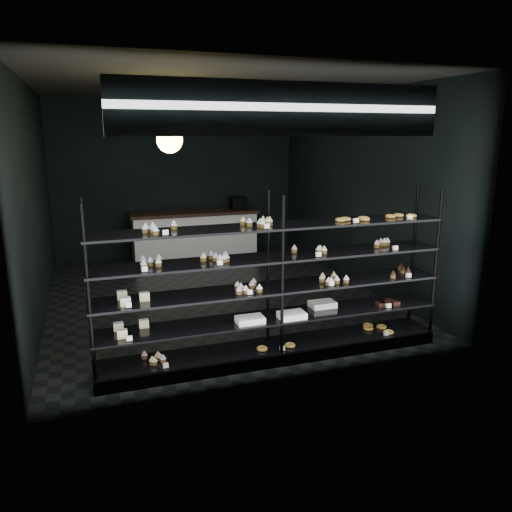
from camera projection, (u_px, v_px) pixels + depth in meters
room at (213, 196)px, 7.61m from camera, size 5.01×6.01×3.20m
display_shelf at (273, 307)px, 5.61m from camera, size 4.00×0.50×1.91m
signage at (286, 109)px, 4.65m from camera, size 3.30×0.05×0.50m
pendant_lamp at (170, 140)px, 5.96m from camera, size 0.31×0.31×0.89m
service_counter at (195, 235)px, 10.25m from camera, size 2.59×0.65×1.23m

